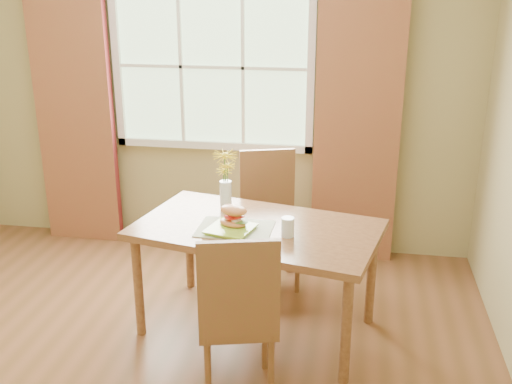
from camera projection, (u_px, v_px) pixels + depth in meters
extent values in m
cube|color=brown|center=(142.00, 374.00, 3.47)|extent=(4.20, 3.80, 0.02)
cube|color=tan|center=(214.00, 85.00, 4.78)|extent=(4.20, 0.02, 2.70)
cube|color=#A8CF9C|center=(212.00, 67.00, 4.71)|extent=(1.50, 0.02, 1.20)
cube|color=white|center=(213.00, 145.00, 4.89)|extent=(1.62, 0.04, 0.06)
cube|color=white|center=(117.00, 65.00, 4.80)|extent=(0.06, 0.04, 1.32)
cube|color=white|center=(311.00, 70.00, 4.55)|extent=(0.06, 0.04, 1.32)
cube|color=white|center=(212.00, 67.00, 4.68)|extent=(1.50, 0.03, 0.02)
cube|color=maroon|center=(75.00, 114.00, 4.93)|extent=(0.65, 0.08, 2.20)
cube|color=maroon|center=(357.00, 125.00, 4.56)|extent=(0.65, 0.08, 2.20)
cube|color=brown|center=(257.00, 230.00, 3.69)|extent=(1.61, 1.12, 0.05)
cylinder|color=brown|center=(138.00, 287.00, 3.74)|extent=(0.06, 0.06, 0.67)
cylinder|color=brown|center=(346.00, 330.00, 3.28)|extent=(0.06, 0.06, 0.67)
cylinder|color=brown|center=(189.00, 245.00, 4.34)|extent=(0.06, 0.06, 0.67)
cylinder|color=brown|center=(371.00, 276.00, 3.87)|extent=(0.06, 0.06, 0.67)
cube|color=brown|center=(237.00, 319.00, 3.20)|extent=(0.50, 0.50, 0.04)
cube|color=brown|center=(239.00, 289.00, 2.93)|extent=(0.40, 0.14, 0.52)
cylinder|color=brown|center=(208.00, 376.00, 3.11)|extent=(0.03, 0.03, 0.42)
cylinder|color=brown|center=(271.00, 372.00, 3.13)|extent=(0.03, 0.03, 0.42)
cylinder|color=brown|center=(207.00, 340.00, 3.42)|extent=(0.03, 0.03, 0.42)
cylinder|color=brown|center=(265.00, 337.00, 3.44)|extent=(0.03, 0.03, 0.42)
cube|color=brown|center=(271.00, 229.00, 4.35)|extent=(0.52, 0.52, 0.04)
cube|color=brown|center=(267.00, 184.00, 4.43)|extent=(0.40, 0.16, 0.53)
cylinder|color=brown|center=(252.00, 269.00, 4.25)|extent=(0.04, 0.04, 0.42)
cylinder|color=brown|center=(297.00, 266.00, 4.29)|extent=(0.04, 0.04, 0.42)
cylinder|color=brown|center=(246.00, 249.00, 4.56)|extent=(0.04, 0.04, 0.42)
cylinder|color=brown|center=(289.00, 247.00, 4.60)|extent=(0.04, 0.04, 0.42)
cube|color=beige|center=(235.00, 229.00, 3.64)|extent=(0.46, 0.34, 0.01)
cube|color=#8CBA2E|center=(231.00, 230.00, 3.59)|extent=(0.31, 0.31, 0.01)
ellipsoid|color=#CA7C45|center=(233.00, 222.00, 3.63)|extent=(0.21, 0.18, 0.05)
ellipsoid|color=#4C8C2D|center=(240.00, 222.00, 3.59)|extent=(0.10, 0.07, 0.01)
cylinder|color=red|center=(232.00, 217.00, 3.61)|extent=(0.09, 0.09, 0.01)
cylinder|color=red|center=(238.00, 215.00, 3.61)|extent=(0.09, 0.09, 0.01)
ellipsoid|color=#CA7C45|center=(234.00, 210.00, 3.60)|extent=(0.21, 0.18, 0.06)
cylinder|color=silver|center=(288.00, 227.00, 3.52)|extent=(0.08, 0.08, 0.12)
cylinder|color=silver|center=(288.00, 229.00, 3.52)|extent=(0.07, 0.07, 0.10)
cylinder|color=silver|center=(226.00, 195.00, 3.92)|extent=(0.08, 0.08, 0.19)
cylinder|color=silver|center=(226.00, 202.00, 3.94)|extent=(0.07, 0.07, 0.10)
cylinder|color=#3D7028|center=(226.00, 183.00, 3.89)|extent=(0.01, 0.01, 0.37)
cylinder|color=#3D7028|center=(227.00, 188.00, 3.89)|extent=(0.01, 0.01, 0.30)
cylinder|color=#3D7028|center=(224.00, 190.00, 3.92)|extent=(0.01, 0.01, 0.26)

